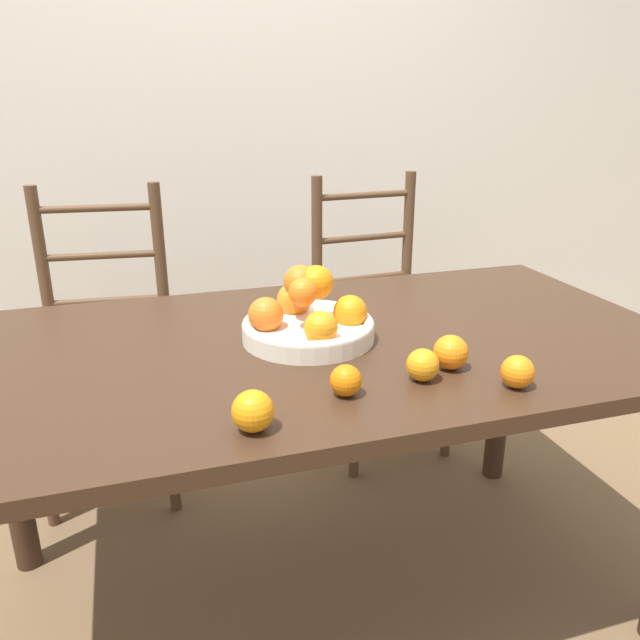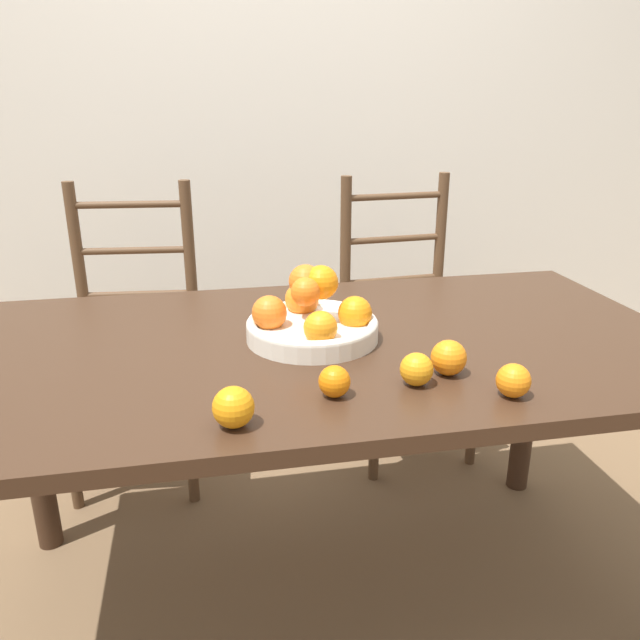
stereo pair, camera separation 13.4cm
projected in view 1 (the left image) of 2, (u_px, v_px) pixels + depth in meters
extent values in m
plane|color=brown|center=(319.00, 596.00, 1.70)|extent=(12.00, 12.00, 0.00)
cube|color=silver|center=(213.00, 91.00, 2.59)|extent=(8.00, 0.06, 2.60)
cube|color=#382316|center=(319.00, 347.00, 1.45)|extent=(1.70, 0.90, 0.03)
cylinder|color=#382316|center=(9.00, 457.00, 1.70)|extent=(0.07, 0.07, 0.72)
cylinder|color=#382316|center=(502.00, 384.00, 2.12)|extent=(0.07, 0.07, 0.72)
cylinder|color=silver|center=(308.00, 331.00, 1.44)|extent=(0.31, 0.31, 0.04)
torus|color=silver|center=(308.00, 323.00, 1.43)|extent=(0.31, 0.31, 0.02)
sphere|color=orange|center=(350.00, 312.00, 1.44)|extent=(0.08, 0.08, 0.08)
sphere|color=orange|center=(294.00, 300.00, 1.51)|extent=(0.08, 0.08, 0.08)
sphere|color=orange|center=(266.00, 315.00, 1.40)|extent=(0.08, 0.08, 0.08)
sphere|color=orange|center=(321.00, 328.00, 1.34)|extent=(0.07, 0.07, 0.07)
sphere|color=orange|center=(318.00, 282.00, 1.42)|extent=(0.08, 0.08, 0.08)
sphere|color=orange|center=(300.00, 282.00, 1.42)|extent=(0.08, 0.08, 0.08)
sphere|color=orange|center=(303.00, 292.00, 1.37)|extent=(0.06, 0.06, 0.06)
sphere|color=orange|center=(423.00, 365.00, 1.23)|extent=(0.07, 0.07, 0.07)
sphere|color=orange|center=(346.00, 381.00, 1.17)|extent=(0.06, 0.06, 0.06)
sphere|color=orange|center=(518.00, 372.00, 1.20)|extent=(0.06, 0.06, 0.06)
sphere|color=orange|center=(451.00, 352.00, 1.28)|extent=(0.07, 0.07, 0.07)
sphere|color=orange|center=(253.00, 411.00, 1.04)|extent=(0.07, 0.07, 0.07)
cylinder|color=#513823|center=(44.00, 463.00, 1.91)|extent=(0.04, 0.04, 0.45)
cylinder|color=#513823|center=(171.00, 449.00, 1.98)|extent=(0.04, 0.04, 0.45)
cylinder|color=#513823|center=(53.00, 335.00, 2.15)|extent=(0.04, 0.04, 1.02)
cylinder|color=#513823|center=(166.00, 327.00, 2.22)|extent=(0.04, 0.04, 1.02)
cube|color=#513823|center=(106.00, 362.00, 2.03)|extent=(0.46, 0.44, 0.04)
cylinder|color=#513823|center=(107.00, 301.00, 2.14)|extent=(0.38, 0.06, 0.02)
cylinder|color=#513823|center=(101.00, 256.00, 2.09)|extent=(0.38, 0.06, 0.02)
cylinder|color=#513823|center=(96.00, 208.00, 2.04)|extent=(0.38, 0.06, 0.02)
cylinder|color=#513823|center=(355.00, 420.00, 2.16)|extent=(0.04, 0.04, 0.45)
cylinder|color=#513823|center=(449.00, 401.00, 2.29)|extent=(0.04, 0.04, 0.45)
cylinder|color=#513823|center=(317.00, 311.00, 2.38)|extent=(0.04, 0.04, 1.02)
cylinder|color=#513823|center=(405.00, 300.00, 2.51)|extent=(0.04, 0.04, 1.02)
cube|color=#513823|center=(383.00, 330.00, 2.30)|extent=(0.45, 0.43, 0.04)
cylinder|color=#513823|center=(363.00, 278.00, 2.41)|extent=(0.38, 0.05, 0.02)
cylinder|color=#513823|center=(364.00, 238.00, 2.35)|extent=(0.38, 0.05, 0.02)
cylinder|color=#513823|center=(365.00, 195.00, 2.30)|extent=(0.38, 0.05, 0.02)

